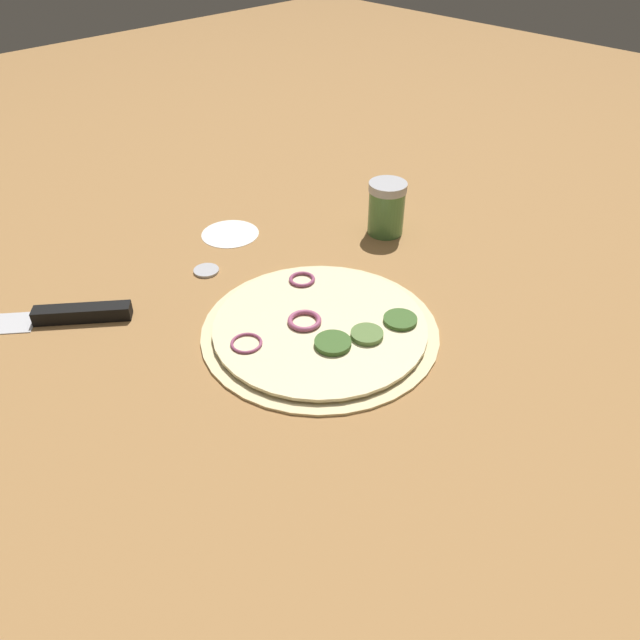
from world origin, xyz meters
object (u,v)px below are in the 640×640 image
Objects in this scene: knife at (47,317)px; spice_jar at (386,208)px; pizza at (321,328)px; loose_cap at (206,269)px.

spice_jar is (-0.14, -0.45, 0.03)m from knife.
loose_cap is (0.20, 0.02, -0.00)m from pizza.
pizza is 8.20× the size of loose_cap.
knife is at bearing 42.36° from pizza.
pizza is 0.26m from spice_jar.
loose_cap is at bearing 5.53° from pizza.
knife is 0.21m from loose_cap.
knife is 7.13× the size of loose_cap.
pizza is at bearing 114.01° from spice_jar.
pizza is at bearing -174.47° from loose_cap.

